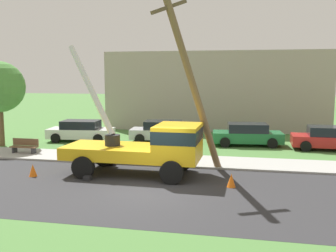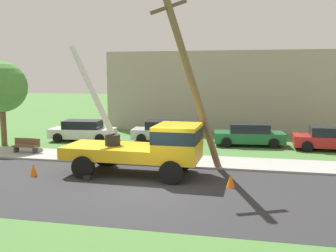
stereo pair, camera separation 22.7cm
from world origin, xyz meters
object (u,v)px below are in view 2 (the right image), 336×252
at_px(traffic_cone_ahead, 231,181).
at_px(parked_sedan_red, 331,139).
at_px(utility_truck, 150,145).
at_px(park_bench, 26,146).
at_px(leaning_utility_pole, 191,79).
at_px(traffic_cone_behind, 33,170).
at_px(parked_sedan_green, 249,135).
at_px(parked_sedan_white, 83,131).
at_px(roadside_tree_near, 1,87).
at_px(parked_sedan_silver, 165,131).

relative_size(traffic_cone_ahead, parked_sedan_red, 0.13).
relative_size(utility_truck, park_bench, 4.22).
relative_size(leaning_utility_pole, traffic_cone_behind, 15.23).
relative_size(parked_sedan_green, parked_sedan_red, 1.03).
relative_size(parked_sedan_white, roadside_tree_near, 0.84).
bearing_deg(park_bench, traffic_cone_behind, -54.48).
relative_size(parked_sedan_silver, park_bench, 2.84).
bearing_deg(parked_sedan_white, leaning_utility_pole, -39.27).
distance_m(utility_truck, leaning_utility_pole, 3.52).
relative_size(leaning_utility_pole, parked_sedan_green, 1.87).
bearing_deg(parked_sedan_red, park_bench, -164.36).
bearing_deg(leaning_utility_pole, traffic_cone_behind, -162.99).
bearing_deg(park_bench, parked_sedan_green, 23.41).
bearing_deg(traffic_cone_ahead, leaning_utility_pole, 134.37).
height_order(parked_sedan_white, parked_sedan_red, same).
relative_size(traffic_cone_ahead, parked_sedan_white, 0.12).
bearing_deg(traffic_cone_behind, parked_sedan_green, 45.66).
height_order(leaning_utility_pole, roadside_tree_near, leaning_utility_pole).
xyz_separation_m(leaning_utility_pole, parked_sedan_silver, (-2.98, 7.89, -3.65)).
xyz_separation_m(parked_sedan_white, parked_sedan_green, (11.22, 0.59, 0.00)).
bearing_deg(parked_sedan_white, parked_sedan_green, 3.02).
bearing_deg(parked_sedan_silver, utility_truck, -81.78).
bearing_deg(leaning_utility_pole, park_bench, 167.54).
relative_size(utility_truck, parked_sedan_silver, 1.49).
distance_m(leaning_utility_pole, parked_sedan_red, 10.94).
xyz_separation_m(traffic_cone_ahead, parked_sedan_white, (-10.54, 9.02, 0.43)).
bearing_deg(utility_truck, roadside_tree_near, 155.11).
height_order(traffic_cone_ahead, parked_sedan_white, parked_sedan_white).
height_order(parked_sedan_silver, park_bench, parked_sedan_silver).
bearing_deg(parked_sedan_silver, parked_sedan_green, -2.90).
bearing_deg(utility_truck, parked_sedan_green, 62.63).
bearing_deg(parked_sedan_silver, leaning_utility_pole, -69.30).
bearing_deg(roadside_tree_near, leaning_utility_pole, -18.62).
bearing_deg(leaning_utility_pole, parked_sedan_red, 43.16).
relative_size(traffic_cone_behind, roadside_tree_near, 0.10).
bearing_deg(parked_sedan_white, park_bench, -105.08).
height_order(parked_sedan_green, parked_sedan_red, same).
bearing_deg(parked_sedan_green, traffic_cone_ahead, -94.02).
distance_m(leaning_utility_pole, traffic_cone_behind, 8.22).
distance_m(leaning_utility_pole, park_bench, 10.84).
distance_m(parked_sedan_green, roadside_tree_near, 16.09).
xyz_separation_m(leaning_utility_pole, roadside_tree_near, (-12.81, 4.32, -0.61)).
relative_size(parked_sedan_silver, roadside_tree_near, 0.84).
bearing_deg(utility_truck, parked_sedan_white, 131.17).
xyz_separation_m(traffic_cone_behind, roadside_tree_near, (-5.98, 6.40, 3.47)).
xyz_separation_m(leaning_utility_pole, parked_sedan_green, (2.64, 7.60, -3.65)).
xyz_separation_m(parked_sedan_green, parked_sedan_red, (4.88, -0.55, 0.00)).
height_order(utility_truck, parked_sedan_green, utility_truck).
bearing_deg(traffic_cone_ahead, parked_sedan_red, 58.50).
bearing_deg(parked_sedan_green, traffic_cone_behind, -134.34).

